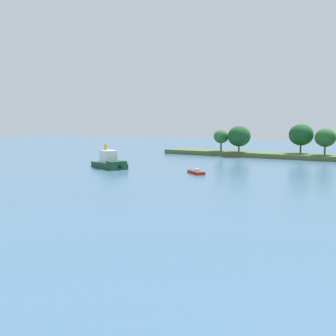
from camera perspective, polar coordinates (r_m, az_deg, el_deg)
The scene contains 3 objects.
treeline_island at distance 111.28m, azimuth 21.01°, elevation 2.71°, with size 93.14×10.97×9.14m.
tugboat at distance 86.11m, azimuth -8.30°, elevation 0.82°, with size 10.08×7.31×4.96m.
small_motorboat at distance 76.50m, azimuth 4.01°, elevation -0.59°, with size 4.59×4.09×1.05m.
Camera 1 is at (32.99, -12.72, 10.05)m, focal length 42.99 mm.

